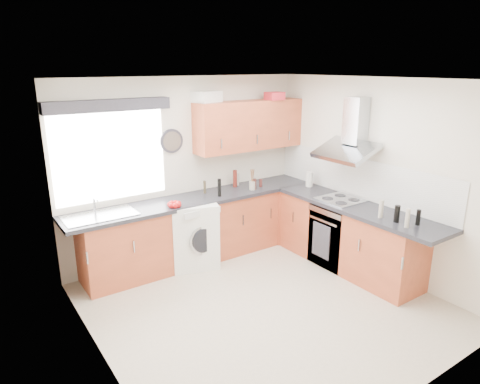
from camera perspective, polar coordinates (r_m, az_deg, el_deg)
ground_plane at (r=5.07m, az=3.24°, el=-14.79°), size 3.60×3.60×0.00m
ceiling at (r=4.33m, az=3.79°, el=14.72°), size 3.60×3.60×0.02m
wall_back at (r=6.01m, az=-7.13°, el=3.12°), size 3.60×0.02×2.50m
wall_front at (r=3.42m, az=22.63°, el=-8.77°), size 3.60×0.02×2.50m
wall_left at (r=3.78m, az=-18.70°, el=-5.93°), size 0.02×3.60×2.50m
wall_right at (r=5.79m, az=17.68°, el=1.93°), size 0.02×3.60×2.50m
window at (r=5.55m, az=-16.86°, el=4.56°), size 1.40×0.02×1.10m
window_blind at (r=5.37m, az=-17.12°, el=10.98°), size 1.50×0.18×0.14m
splashback at (r=5.98m, az=15.32°, el=1.89°), size 0.01×3.00×0.54m
base_cab_back at (r=5.97m, az=-6.40°, el=-5.22°), size 3.00×0.58×0.86m
base_cab_corner at (r=6.81m, az=5.56°, el=-2.40°), size 0.60×0.60×0.86m
base_cab_right at (r=5.92m, az=14.10°, el=-5.84°), size 0.58×2.10×0.86m
worktop_back at (r=5.85m, az=-5.64°, el=-0.92°), size 3.60×0.62×0.05m
worktop_right at (r=5.67m, az=15.48°, el=-2.05°), size 0.62×2.42×0.05m
sink at (r=5.35m, az=-18.19°, el=-2.65°), size 0.84×0.46×0.10m
oven at (r=6.01m, az=12.96°, el=-5.47°), size 0.56×0.58×0.85m
hob_plate at (r=5.84m, az=13.27°, el=-1.00°), size 0.52×0.52×0.01m
extractor_hood at (r=5.72m, az=14.52°, el=7.35°), size 0.52×0.78×0.66m
upper_cabinets at (r=6.25m, az=1.26°, el=8.90°), size 1.70×0.35×0.70m
washing_machine at (r=5.85m, az=-6.32°, el=-5.48°), size 0.76×0.75×0.90m
wall_clock at (r=5.80m, az=-9.02°, el=6.70°), size 0.32×0.04×0.32m
casserole at (r=5.94m, az=-4.48°, el=12.57°), size 0.42×0.35×0.15m
storage_box at (r=6.36m, az=4.62°, el=12.64°), size 0.25×0.21×0.11m
utensil_pot at (r=6.15m, az=1.65°, el=0.88°), size 0.09×0.09×0.12m
kitchen_roll at (r=6.38m, az=9.24°, el=1.69°), size 0.12×0.12×0.22m
tomato_cluster at (r=5.47m, az=-8.74°, el=-1.63°), size 0.17×0.17×0.07m
jar_0 at (r=6.36m, az=-0.27°, el=1.67°), size 0.04×0.04×0.18m
jar_1 at (r=6.30m, az=2.78°, el=1.22°), size 0.04×0.04×0.12m
jar_2 at (r=5.82m, az=-2.77°, el=0.58°), size 0.05×0.05×0.25m
jar_3 at (r=5.99m, az=-4.73°, el=0.67°), size 0.04×0.04×0.18m
jar_4 at (r=6.27m, az=-0.68°, el=1.81°), size 0.06×0.06×0.25m
jar_5 at (r=6.15m, az=1.97°, el=1.05°), size 0.04×0.04×0.16m
bottle_0 at (r=5.19m, az=22.67°, el=-3.14°), size 0.05×0.05×0.18m
bottle_1 at (r=5.19m, az=20.20°, el=-2.75°), size 0.06×0.06×0.20m
bottle_2 at (r=5.06m, az=21.43°, el=-3.26°), size 0.05×0.05×0.22m
bottle_3 at (r=5.28m, az=18.30°, el=-2.14°), size 0.05×0.05×0.22m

